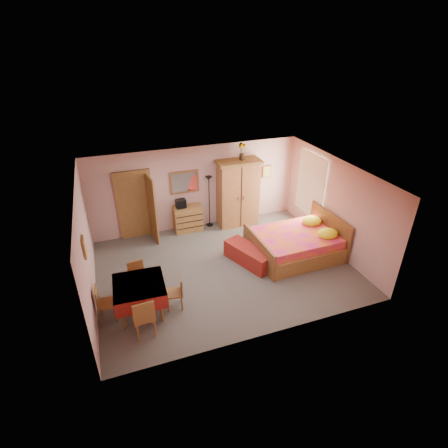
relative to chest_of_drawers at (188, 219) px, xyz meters
name	(u,v)px	position (x,y,z in m)	size (l,w,h in m)	color
floor	(224,268)	(0.38, -2.27, -0.41)	(6.50, 6.50, 0.00)	#67635B
ceiling	(224,175)	(0.38, -2.27, 2.19)	(6.50, 6.50, 0.00)	brown
wall_back	(197,188)	(0.38, 0.23, 0.89)	(6.50, 0.10, 2.60)	#CA9892
wall_front	(269,285)	(0.38, -4.77, 0.89)	(6.50, 0.10, 2.60)	#CA9892
wall_left	(86,249)	(-2.87, -2.27, 0.89)	(0.10, 5.00, 2.60)	#CA9892
wall_right	(335,206)	(3.63, -2.27, 0.89)	(0.10, 5.00, 2.60)	#CA9892
doorway	(135,205)	(-1.52, 0.20, 0.61)	(1.06, 0.12, 2.15)	#9E6B35
window	(311,185)	(3.59, -1.07, 1.04)	(0.08, 1.40, 1.95)	white
picture_left	(84,247)	(-2.84, -2.87, 1.29)	(0.04, 0.32, 0.42)	orange
picture_back	(267,171)	(2.73, 0.20, 1.14)	(0.30, 0.04, 0.40)	#D8BF59
chest_of_drawers	(188,219)	(0.00, 0.00, 0.00)	(0.87, 0.44, 0.82)	#A06C36
wall_mirror	(184,182)	(0.00, 0.21, 1.14)	(0.89, 0.05, 0.70)	white
stereo	(181,204)	(-0.19, -0.01, 0.55)	(0.29, 0.21, 0.27)	black
floor_lamp	(209,202)	(0.73, 0.08, 0.43)	(0.21, 0.21, 1.68)	black
wardrobe	(238,193)	(1.62, -0.10, 0.66)	(1.36, 0.70, 2.14)	#AD6C3A
sunflower_vase	(242,151)	(1.73, -0.08, 1.98)	(0.21, 0.21, 0.52)	yellow
bed	(295,238)	(2.43, -2.33, 0.13)	(2.34, 1.84, 1.08)	#E9168D
bench	(249,255)	(1.08, -2.28, -0.17)	(0.53, 1.43, 0.48)	maroon
dining_table	(141,298)	(-1.91, -3.24, -0.02)	(1.08, 1.08, 0.79)	maroon
chair_south	(143,315)	(-1.93, -3.88, 0.06)	(0.43, 0.43, 0.94)	#A96939
chair_north	(138,279)	(-1.86, -2.57, 0.00)	(0.37, 0.37, 0.83)	olive
chair_west	(107,303)	(-2.61, -3.18, 0.01)	(0.39, 0.39, 0.85)	olive
chair_east	(174,292)	(-1.17, -3.31, 0.00)	(0.37, 0.37, 0.82)	olive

